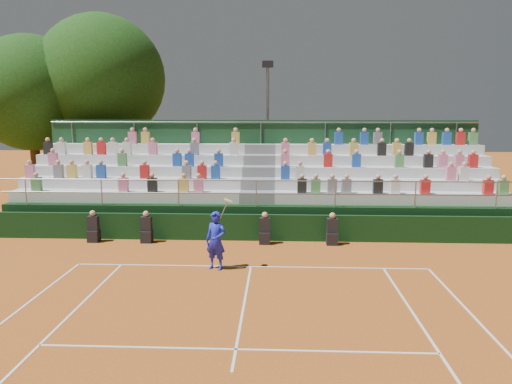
{
  "coord_description": "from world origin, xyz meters",
  "views": [
    {
      "loc": [
        0.85,
        -15.0,
        4.82
      ],
      "look_at": [
        0.0,
        3.5,
        1.8
      ],
      "focal_mm": 35.0,
      "sensor_mm": 36.0,
      "label": 1
    }
  ],
  "objects_px": {
    "tennis_player": "(216,240)",
    "floodlight_mast": "(268,119)",
    "tree_west": "(31,93)",
    "tree_east": "(101,79)"
  },
  "relations": [
    {
      "from": "tree_east",
      "to": "floodlight_mast",
      "type": "bearing_deg",
      "value": 2.58
    },
    {
      "from": "tree_west",
      "to": "tree_east",
      "type": "bearing_deg",
      "value": 15.65
    },
    {
      "from": "tree_east",
      "to": "tree_west",
      "type": "bearing_deg",
      "value": -164.35
    },
    {
      "from": "tree_west",
      "to": "floodlight_mast",
      "type": "xyz_separation_m",
      "value": [
        12.48,
        1.38,
        -1.33
      ]
    },
    {
      "from": "tree_west",
      "to": "tree_east",
      "type": "xyz_separation_m",
      "value": [
        3.46,
        0.97,
        0.8
      ]
    },
    {
      "from": "tennis_player",
      "to": "tree_west",
      "type": "distance_m",
      "value": 16.77
    },
    {
      "from": "floodlight_mast",
      "to": "tree_west",
      "type": "bearing_deg",
      "value": -173.7
    },
    {
      "from": "tennis_player",
      "to": "tree_east",
      "type": "relative_size",
      "value": 0.22
    },
    {
      "from": "tennis_player",
      "to": "floodlight_mast",
      "type": "bearing_deg",
      "value": 84.35
    },
    {
      "from": "tennis_player",
      "to": "floodlight_mast",
      "type": "height_order",
      "value": "floodlight_mast"
    }
  ]
}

